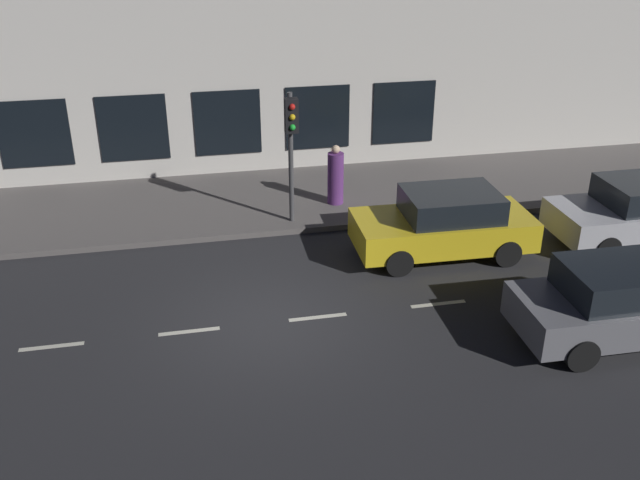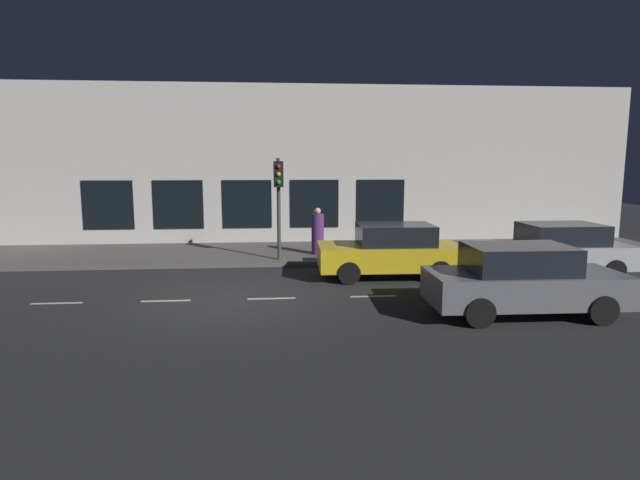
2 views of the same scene
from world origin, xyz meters
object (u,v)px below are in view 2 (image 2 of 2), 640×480
(traffic_light, at_px, (279,188))
(pedestrian_0, at_px, (318,233))
(parked_car_0, at_px, (523,280))
(parked_car_1, at_px, (557,250))
(parked_car_2, at_px, (391,251))

(traffic_light, distance_m, pedestrian_0, 2.39)
(parked_car_0, bearing_deg, parked_car_1, 143.89)
(traffic_light, height_order, parked_car_0, traffic_light)
(parked_car_1, bearing_deg, traffic_light, 73.46)
(parked_car_1, relative_size, parked_car_2, 1.00)
(parked_car_0, relative_size, parked_car_2, 1.02)
(parked_car_2, height_order, pedestrian_0, pedestrian_0)
(parked_car_0, bearing_deg, pedestrian_0, -150.59)
(parked_car_2, bearing_deg, parked_car_0, -152.03)
(parked_car_0, height_order, pedestrian_0, pedestrian_0)
(parked_car_0, height_order, parked_car_2, same)
(traffic_light, relative_size, parked_car_0, 0.79)
(traffic_light, bearing_deg, parked_car_2, -123.68)
(traffic_light, xyz_separation_m, parked_car_0, (-6.31, -5.35, -1.75))
(parked_car_2, bearing_deg, traffic_light, 57.62)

